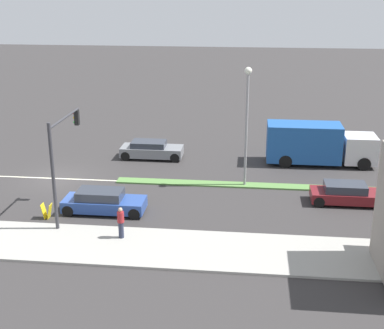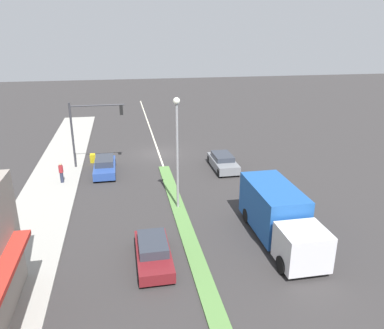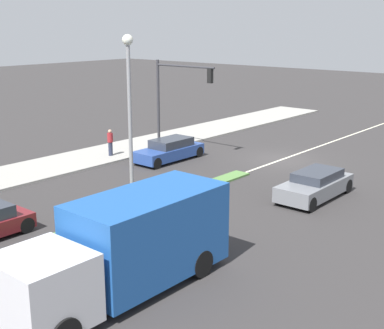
# 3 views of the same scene
# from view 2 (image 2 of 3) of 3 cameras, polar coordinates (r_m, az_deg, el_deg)

# --- Properties ---
(ground_plane) EXTENTS (160.00, 160.00, 0.00)m
(ground_plane) POSITION_cam_2_polar(r_m,az_deg,el_deg) (20.44, 0.43, -13.76)
(ground_plane) COLOR #333030
(sidewalk_right) EXTENTS (4.00, 73.00, 0.12)m
(sidewalk_right) POSITION_cam_2_polar(r_m,az_deg,el_deg) (20.50, -25.81, -15.67)
(sidewalk_right) COLOR #9E9B93
(sidewalk_right) RESTS_ON ground
(lane_marking_center) EXTENTS (0.16, 60.00, 0.01)m
(lane_marking_center) POSITION_cam_2_polar(r_m,az_deg,el_deg) (36.66, -5.06, 1.67)
(lane_marking_center) COLOR beige
(lane_marking_center) RESTS_ON ground
(traffic_signal_main) EXTENTS (4.59, 0.34, 5.60)m
(traffic_signal_main) POSITION_cam_2_polar(r_m,az_deg,el_deg) (32.98, -15.46, 6.03)
(traffic_signal_main) COLOR #333338
(traffic_signal_main) RESTS_ON sidewalk_right
(street_lamp) EXTENTS (0.44, 0.44, 7.37)m
(street_lamp) POSITION_cam_2_polar(r_m,az_deg,el_deg) (23.70, -2.29, 3.76)
(street_lamp) COLOR gray
(street_lamp) RESTS_ON median_strip
(pedestrian) EXTENTS (0.34, 0.34, 1.61)m
(pedestrian) POSITION_cam_2_polar(r_m,az_deg,el_deg) (30.69, -19.31, -1.12)
(pedestrian) COLOR #282D42
(pedestrian) RESTS_ON sidewalk_right
(warning_aframe_sign) EXTENTS (0.45, 0.53, 0.84)m
(warning_aframe_sign) POSITION_cam_2_polar(r_m,az_deg,el_deg) (34.95, -14.90, 0.89)
(warning_aframe_sign) COLOR yellow
(warning_aframe_sign) RESTS_ON ground
(delivery_truck) EXTENTS (2.44, 7.50, 2.87)m
(delivery_truck) POSITION_cam_2_polar(r_m,az_deg,el_deg) (21.84, 13.05, -7.53)
(delivery_truck) COLOR silver
(delivery_truck) RESTS_ON ground
(suv_grey) EXTENTS (1.81, 4.46, 1.28)m
(suv_grey) POSITION_cam_2_polar(r_m,az_deg,el_deg) (32.39, 4.73, 0.40)
(suv_grey) COLOR slate
(suv_grey) RESTS_ON ground
(sedan_maroon) EXTENTS (1.73, 4.27, 1.22)m
(sedan_maroon) POSITION_cam_2_polar(r_m,az_deg,el_deg) (19.76, -5.92, -13.12)
(sedan_maroon) COLOR maroon
(sedan_maroon) RESTS_ON ground
(coupe_blue) EXTENTS (1.75, 4.52, 1.30)m
(coupe_blue) POSITION_cam_2_polar(r_m,az_deg,el_deg) (32.13, -13.15, -0.23)
(coupe_blue) COLOR #284793
(coupe_blue) RESTS_ON ground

